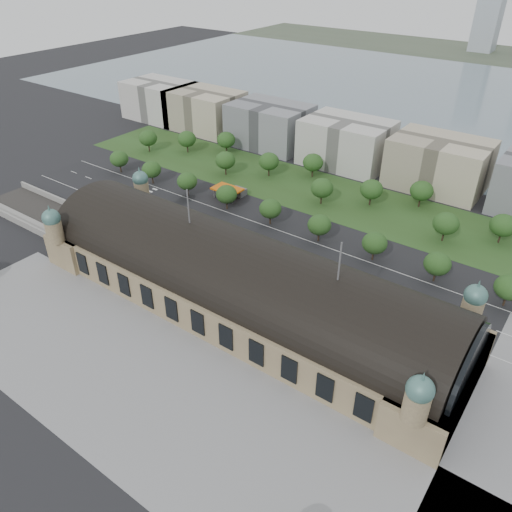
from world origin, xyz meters
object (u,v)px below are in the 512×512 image
Objects in this scene: traffic_car_1 at (166,204)px; parked_car_5 at (181,231)px; parked_car_4 at (217,246)px; parked_car_6 at (196,237)px; petrol_station at (233,191)px; bus_west at (250,245)px; bus_east at (383,306)px; parked_car_0 at (155,220)px; traffic_car_4 at (272,253)px; traffic_car_0 at (101,183)px; traffic_car_6 at (481,340)px; traffic_car_5 at (361,277)px; parked_car_3 at (160,229)px; parked_car_2 at (156,223)px; bus_mid at (268,259)px; parked_car_1 at (129,213)px.

parked_car_5 is at bearing -116.13° from traffic_car_1.
parked_car_6 reaches higher than parked_car_4.
bus_west is at bearing -43.65° from petrol_station.
petrol_station is 101.42m from bus_east.
parked_car_0 is 0.46× the size of bus_east.
bus_west reaches higher than bus_east.
traffic_car_4 is at bearing -79.10° from bus_west.
parked_car_0 is at bearing -106.76° from petrol_station.
parked_car_0 is at bearing 80.20° from traffic_car_0.
traffic_car_1 is 144.68m from traffic_car_6.
bus_east is (93.91, -38.28, -1.50)m from petrol_station.
traffic_car_5 is at bearing 94.05° from traffic_car_0.
traffic_car_1 is 0.96× the size of parked_car_0.
traffic_car_5 is at bearing 49.31° from bus_east.
traffic_car_6 reaches higher than traffic_car_5.
parked_car_3 is 98.95m from bus_east.
parked_car_3 is (4.48, -2.45, 0.01)m from parked_car_2.
traffic_car_1 reaches higher than parked_car_4.
bus_mid is at bearing 67.61° from parked_car_2.
parked_car_0 is 24.21m from parked_car_6.
traffic_car_5 is at bearing 77.53° from parked_car_4.
traffic_car_4 is 0.77× the size of parked_car_6.
parked_car_4 is at bearing -90.91° from traffic_car_6.
parked_car_3 is 52.12m from bus_mid.
traffic_car_4 is at bearing 70.91° from parked_car_1.
traffic_car_0 is 54.18m from parked_car_2.
parked_car_6 reaches higher than traffic_car_5.
parked_car_0 is (49.84, -11.30, -0.01)m from traffic_car_0.
traffic_car_1 is 0.91× the size of parked_car_1.
bus_west is (-89.99, 2.17, 1.00)m from traffic_car_6.
bus_east reaches higher than parked_car_3.
bus_west is at bearing 90.43° from traffic_car_0.
traffic_car_6 is (186.85, -6.47, -0.16)m from traffic_car_0.
parked_car_6 is at bearing 91.88° from bus_mid.
parked_car_5 is (8.72, 4.00, 0.03)m from parked_car_3.
parked_car_0 is (-137.01, -4.83, 0.15)m from traffic_car_6.
traffic_car_5 is 0.86× the size of parked_car_3.
traffic_car_1 is 0.39× the size of bus_west.
petrol_station is at bearing 158.22° from parked_car_6.
bus_east is (49.50, -6.23, 0.77)m from traffic_car_4.
bus_east is at bearing -130.40° from traffic_car_5.
traffic_car_0 is 0.90× the size of parked_car_2.
parked_car_2 is (-89.50, -15.52, 0.11)m from traffic_car_5.
bus_west is at bearing 99.37° from traffic_car_5.
parked_car_1 is at bearing -87.06° from traffic_car_4.
traffic_car_0 is 0.82× the size of parked_car_5.
parked_car_4 is (43.25, -14.48, -0.09)m from traffic_car_1.
parked_car_6 is at bearing 68.07° from parked_car_2.
traffic_car_6 is at bearing -87.81° from bus_west.
bus_mid is (51.75, 6.07, 1.03)m from parked_car_3.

